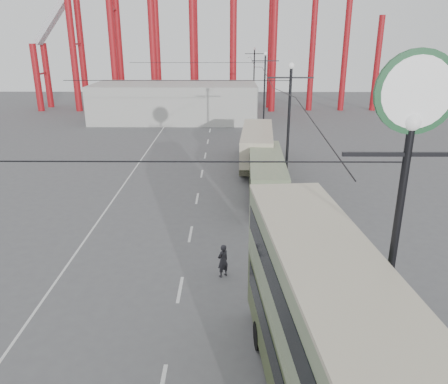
{
  "coord_description": "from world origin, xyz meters",
  "views": [
    {
      "loc": [
        1.17,
        -13.44,
        11.04
      ],
      "look_at": [
        0.99,
        9.02,
        3.0
      ],
      "focal_mm": 35.0,
      "sensor_mm": 36.0,
      "label": 1
    }
  ],
  "objects_px": {
    "single_decker_cream": "(257,145)",
    "lamp_post_near": "(405,171)",
    "double_decker_bus": "(318,324)",
    "pedestrian": "(223,261)",
    "single_decker_green": "(266,175)"
  },
  "relations": [
    {
      "from": "lamp_post_near",
      "to": "double_decker_bus",
      "type": "xyz_separation_m",
      "value": [
        -1.78,
        0.18,
        -4.67
      ]
    },
    {
      "from": "lamp_post_near",
      "to": "pedestrian",
      "type": "height_order",
      "value": "lamp_post_near"
    },
    {
      "from": "single_decker_green",
      "to": "pedestrian",
      "type": "bearing_deg",
      "value": -102.72
    },
    {
      "from": "single_decker_green",
      "to": "single_decker_cream",
      "type": "bearing_deg",
      "value": 93.36
    },
    {
      "from": "single_decker_green",
      "to": "single_decker_cream",
      "type": "relative_size",
      "value": 0.99
    },
    {
      "from": "double_decker_bus",
      "to": "single_decker_green",
      "type": "relative_size",
      "value": 1.02
    },
    {
      "from": "double_decker_bus",
      "to": "single_decker_green",
      "type": "xyz_separation_m",
      "value": [
        0.16,
        19.29,
        -1.52
      ]
    },
    {
      "from": "double_decker_bus",
      "to": "pedestrian",
      "type": "height_order",
      "value": "double_decker_bus"
    },
    {
      "from": "single_decker_cream",
      "to": "lamp_post_near",
      "type": "bearing_deg",
      "value": -81.85
    },
    {
      "from": "double_decker_bus",
      "to": "single_decker_cream",
      "type": "height_order",
      "value": "double_decker_bus"
    },
    {
      "from": "double_decker_bus",
      "to": "lamp_post_near",
      "type": "bearing_deg",
      "value": -10.81
    },
    {
      "from": "single_decker_cream",
      "to": "double_decker_bus",
      "type": "bearing_deg",
      "value": -85.55
    },
    {
      "from": "lamp_post_near",
      "to": "double_decker_bus",
      "type": "bearing_deg",
      "value": 174.12
    },
    {
      "from": "lamp_post_near",
      "to": "single_decker_green",
      "type": "relative_size",
      "value": 1.02
    },
    {
      "from": "lamp_post_near",
      "to": "double_decker_bus",
      "type": "relative_size",
      "value": 1.0
    }
  ]
}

